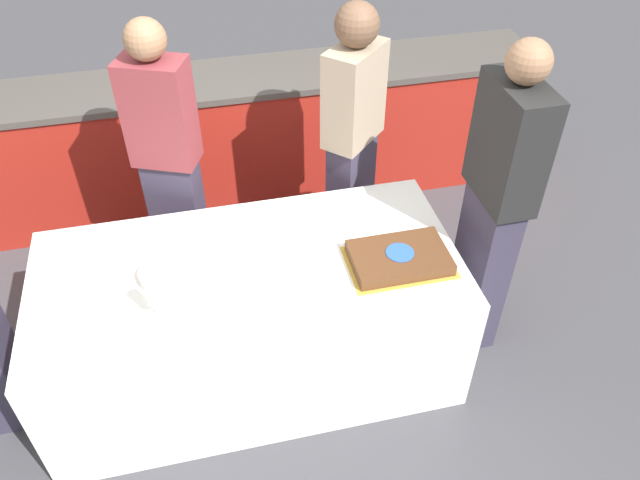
{
  "coord_description": "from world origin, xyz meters",
  "views": [
    {
      "loc": [
        -0.15,
        -2.12,
        2.74
      ],
      "look_at": [
        0.35,
        0.0,
        0.83
      ],
      "focal_mm": 35.0,
      "sensor_mm": 36.0,
      "label": 1
    }
  ],
  "objects_px": {
    "plate_stack": "(163,274)",
    "person_cutting_cake": "(352,142)",
    "cake": "(399,258)",
    "person_seated_right": "(495,204)",
    "wine_glass": "(152,293)",
    "person_standing_back": "(169,166)"
  },
  "relations": [
    {
      "from": "plate_stack",
      "to": "wine_glass",
      "type": "distance_m",
      "value": 0.24
    },
    {
      "from": "person_seated_right",
      "to": "person_cutting_cake",
      "type": "bearing_deg",
      "value": -143.66
    },
    {
      "from": "plate_stack",
      "to": "wine_glass",
      "type": "height_order",
      "value": "wine_glass"
    },
    {
      "from": "cake",
      "to": "wine_glass",
      "type": "distance_m",
      "value": 1.13
    },
    {
      "from": "plate_stack",
      "to": "person_cutting_cake",
      "type": "bearing_deg",
      "value": 32.65
    },
    {
      "from": "cake",
      "to": "wine_glass",
      "type": "xyz_separation_m",
      "value": [
        -1.12,
        -0.07,
        0.1
      ]
    },
    {
      "from": "plate_stack",
      "to": "person_seated_right",
      "type": "relative_size",
      "value": 0.13
    },
    {
      "from": "plate_stack",
      "to": "cake",
      "type": "bearing_deg",
      "value": -7.83
    },
    {
      "from": "plate_stack",
      "to": "person_seated_right",
      "type": "height_order",
      "value": "person_seated_right"
    },
    {
      "from": "wine_glass",
      "to": "person_standing_back",
      "type": "xyz_separation_m",
      "value": [
        0.12,
        0.91,
        0.01
      ]
    },
    {
      "from": "cake",
      "to": "person_seated_right",
      "type": "xyz_separation_m",
      "value": [
        0.52,
        0.13,
        0.13
      ]
    },
    {
      "from": "plate_stack",
      "to": "wine_glass",
      "type": "relative_size",
      "value": 1.15
    },
    {
      "from": "person_cutting_cake",
      "to": "person_seated_right",
      "type": "bearing_deg",
      "value": 81.69
    },
    {
      "from": "wine_glass",
      "to": "person_seated_right",
      "type": "relative_size",
      "value": 0.11
    },
    {
      "from": "person_cutting_cake",
      "to": "cake",
      "type": "bearing_deg",
      "value": 45.35
    },
    {
      "from": "plate_stack",
      "to": "person_standing_back",
      "type": "relative_size",
      "value": 0.13
    },
    {
      "from": "cake",
      "to": "person_standing_back",
      "type": "xyz_separation_m",
      "value": [
        -1.0,
        0.84,
        0.11
      ]
    },
    {
      "from": "wine_glass",
      "to": "person_seated_right",
      "type": "bearing_deg",
      "value": 6.96
    },
    {
      "from": "person_seated_right",
      "to": "person_standing_back",
      "type": "relative_size",
      "value": 1.03
    },
    {
      "from": "cake",
      "to": "person_seated_right",
      "type": "height_order",
      "value": "person_seated_right"
    },
    {
      "from": "plate_stack",
      "to": "person_seated_right",
      "type": "bearing_deg",
      "value": -0.62
    },
    {
      "from": "plate_stack",
      "to": "person_standing_back",
      "type": "distance_m",
      "value": 0.71
    }
  ]
}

